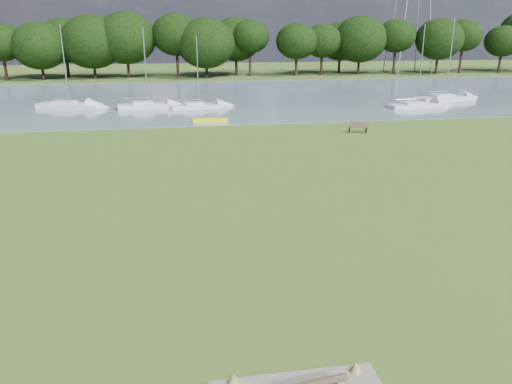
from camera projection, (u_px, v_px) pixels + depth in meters
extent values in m
plane|color=olive|center=(231.00, 209.00, 24.31)|extent=(220.00, 220.00, 0.00)
cube|color=slate|center=(190.00, 98.00, 63.63)|extent=(220.00, 40.00, 0.10)
cube|color=#4C6626|center=(183.00, 77.00, 91.72)|extent=(220.00, 20.00, 0.40)
cube|color=brown|center=(350.00, 130.00, 42.13)|extent=(0.15, 0.50, 0.50)
cube|color=brown|center=(366.00, 130.00, 42.19)|extent=(0.15, 0.50, 0.50)
cube|color=brown|center=(358.00, 127.00, 42.08)|extent=(1.68, 0.68, 0.05)
cube|color=brown|center=(359.00, 124.00, 41.80)|extent=(1.63, 0.25, 0.49)
cube|color=#FDF410|center=(210.00, 120.00, 46.88)|extent=(3.29, 0.93, 0.33)
cylinder|color=black|center=(0.00, 69.00, 82.47)|extent=(0.53, 0.53, 3.71)
cylinder|color=black|center=(45.00, 68.00, 83.55)|extent=(0.53, 0.53, 4.02)
ellipsoid|color=black|center=(41.00, 37.00, 82.03)|extent=(7.37, 7.37, 6.26)
cylinder|color=black|center=(88.00, 66.00, 84.64)|extent=(0.53, 0.53, 4.32)
ellipsoid|color=black|center=(84.00, 34.00, 83.00)|extent=(8.42, 8.42, 7.16)
cylinder|color=black|center=(130.00, 68.00, 85.92)|extent=(0.53, 0.53, 3.41)
ellipsoid|color=black|center=(128.00, 43.00, 84.62)|extent=(9.47, 9.47, 8.05)
cylinder|color=black|center=(171.00, 67.00, 87.01)|extent=(0.53, 0.53, 3.71)
ellipsoid|color=black|center=(170.00, 40.00, 85.60)|extent=(7.37, 7.37, 6.26)
cylinder|color=black|center=(211.00, 66.00, 88.10)|extent=(0.53, 0.53, 4.02)
ellipsoid|color=black|center=(211.00, 36.00, 86.57)|extent=(8.42, 8.42, 7.16)
cylinder|color=black|center=(250.00, 64.00, 89.19)|extent=(0.53, 0.53, 4.32)
ellipsoid|color=black|center=(250.00, 33.00, 87.54)|extent=(9.47, 9.47, 8.05)
cylinder|color=black|center=(288.00, 66.00, 90.47)|extent=(0.53, 0.53, 3.41)
ellipsoid|color=black|center=(289.00, 42.00, 89.17)|extent=(7.37, 7.37, 6.26)
cylinder|color=black|center=(325.00, 65.00, 91.55)|extent=(0.53, 0.53, 3.71)
ellipsoid|color=black|center=(327.00, 39.00, 90.14)|extent=(8.42, 8.42, 7.16)
cylinder|color=black|center=(362.00, 64.00, 92.64)|extent=(0.53, 0.53, 4.02)
ellipsoid|color=black|center=(364.00, 36.00, 91.11)|extent=(9.47, 9.47, 8.05)
cylinder|color=black|center=(397.00, 62.00, 93.73)|extent=(0.53, 0.53, 4.32)
ellipsoid|color=black|center=(400.00, 33.00, 92.09)|extent=(7.37, 7.37, 6.26)
cylinder|color=black|center=(431.00, 65.00, 95.01)|extent=(0.53, 0.53, 3.41)
ellipsoid|color=black|center=(434.00, 42.00, 93.71)|extent=(8.42, 8.42, 7.16)
cylinder|color=black|center=(465.00, 63.00, 96.10)|extent=(0.53, 0.53, 3.71)
ellipsoid|color=black|center=(468.00, 39.00, 94.68)|extent=(9.47, 9.47, 8.05)
cylinder|color=black|center=(498.00, 62.00, 97.19)|extent=(0.53, 0.53, 4.02)
ellipsoid|color=black|center=(502.00, 36.00, 95.66)|extent=(7.37, 7.37, 6.26)
cube|color=silver|center=(199.00, 105.00, 54.85)|extent=(6.32, 2.65, 0.61)
cube|color=silver|center=(194.00, 102.00, 54.58)|extent=(2.33, 1.67, 0.39)
cylinder|color=#A5A8AD|center=(198.00, 71.00, 53.68)|extent=(0.10, 0.10, 7.23)
cube|color=silver|center=(446.00, 98.00, 60.48)|extent=(7.97, 3.75, 0.77)
cube|color=silver|center=(442.00, 94.00, 60.12)|extent=(2.99, 2.23, 0.50)
cylinder|color=#A5A8AD|center=(450.00, 57.00, 59.00)|extent=(0.13, 0.13, 9.17)
cube|color=silver|center=(148.00, 105.00, 54.66)|extent=(6.56, 2.45, 0.74)
cube|color=silver|center=(143.00, 101.00, 54.39)|extent=(2.38, 1.64, 0.48)
cylinder|color=#A5A8AD|center=(145.00, 66.00, 53.37)|extent=(0.13, 0.13, 8.00)
cube|color=silver|center=(417.00, 105.00, 55.34)|extent=(6.99, 2.76, 0.62)
cube|color=silver|center=(413.00, 102.00, 55.07)|extent=(2.55, 1.79, 0.40)
cylinder|color=#A5A8AD|center=(421.00, 65.00, 53.99)|extent=(0.11, 0.11, 8.37)
cube|color=silver|center=(69.00, 105.00, 55.13)|extent=(7.30, 4.15, 0.68)
cube|color=silver|center=(64.00, 101.00, 55.09)|extent=(2.84, 2.27, 0.44)
cylinder|color=#A5A8AD|center=(64.00, 65.00, 53.79)|extent=(0.12, 0.12, 8.32)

